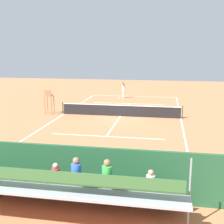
{
  "coord_description": "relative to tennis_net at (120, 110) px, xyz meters",
  "views": [
    {
      "loc": [
        -3.64,
        24.15,
        5.55
      ],
      "look_at": [
        0.0,
        4.0,
        1.2
      ],
      "focal_mm": 47.42,
      "sensor_mm": 36.0,
      "label": 1
    }
  ],
  "objects": [
    {
      "name": "ground_plane",
      "position": [
        0.0,
        0.0,
        -0.5
      ],
      "size": [
        60.0,
        60.0,
        0.0
      ],
      "primitive_type": "plane",
      "color": "#CC7047"
    },
    {
      "name": "court_line_markings",
      "position": [
        0.0,
        -0.04,
        -0.5
      ],
      "size": [
        10.1,
        22.2,
        0.01
      ],
      "color": "white",
      "rests_on": "ground"
    },
    {
      "name": "tennis_net",
      "position": [
        0.0,
        0.0,
        0.0
      ],
      "size": [
        10.3,
        0.1,
        1.07
      ],
      "color": "black",
      "rests_on": "ground"
    },
    {
      "name": "backdrop_wall",
      "position": [
        0.0,
        14.0,
        0.5
      ],
      "size": [
        18.0,
        0.16,
        2.0
      ],
      "primitive_type": "cube",
      "color": "#235633",
      "rests_on": "ground"
    },
    {
      "name": "bleacher_stand",
      "position": [
        -0.07,
        15.37,
        0.43
      ],
      "size": [
        9.06,
        2.4,
        2.48
      ],
      "color": "#9EA0A5",
      "rests_on": "ground"
    },
    {
      "name": "umpire_chair",
      "position": [
        6.2,
        0.36,
        0.81
      ],
      "size": [
        0.67,
        0.67,
        2.14
      ],
      "color": "olive",
      "rests_on": "ground"
    },
    {
      "name": "courtside_bench",
      "position": [
        -1.77,
        13.27,
        0.06
      ],
      "size": [
        1.8,
        0.4,
        0.93
      ],
      "color": "#9E754C",
      "rests_on": "ground"
    },
    {
      "name": "equipment_bag",
      "position": [
        0.03,
        13.4,
        -0.32
      ],
      "size": [
        0.9,
        0.36,
        0.36
      ],
      "primitive_type": "cube",
      "color": "#334C8C",
      "rests_on": "ground"
    },
    {
      "name": "tennis_player",
      "position": [
        1.09,
        -9.56,
        0.51
      ],
      "size": [
        0.37,
        0.53,
        1.93
      ],
      "color": "white",
      "rests_on": "ground"
    },
    {
      "name": "tennis_racket",
      "position": [
        1.73,
        -9.49,
        -0.49
      ],
      "size": [
        0.58,
        0.34,
        0.03
      ],
      "color": "black",
      "rests_on": "ground"
    },
    {
      "name": "tennis_ball_near",
      "position": [
        2.15,
        -5.6,
        -0.47
      ],
      "size": [
        0.07,
        0.07,
        0.07
      ],
      "primitive_type": "sphere",
      "color": "#CCDB33",
      "rests_on": "ground"
    },
    {
      "name": "tennis_ball_far",
      "position": [
        1.62,
        -5.81,
        -0.47
      ],
      "size": [
        0.07,
        0.07,
        0.07
      ],
      "primitive_type": "sphere",
      "color": "#CCDB33",
      "rests_on": "ground"
    }
  ]
}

